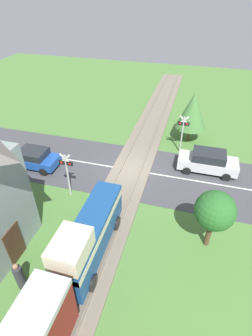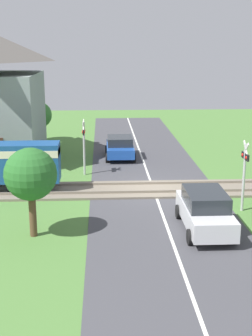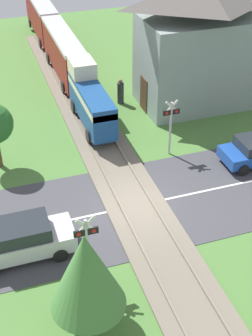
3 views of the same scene
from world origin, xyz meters
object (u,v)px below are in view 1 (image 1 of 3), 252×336
crossing_signal_east_approach (67,169)px  car_near_crossing (208,161)px  pedestrian_by_station (20,277)px  crossing_signal_west_approach (183,129)px  car_far_side (34,158)px

crossing_signal_east_approach → car_near_crossing: bearing=-149.2°
crossing_signal_east_approach → pedestrian_by_station: (-0.64, 6.41, -1.27)m
pedestrian_by_station → crossing_signal_west_approach: bearing=-112.6°
pedestrian_by_station → car_near_crossing: bearing=-124.4°
car_near_crossing → crossing_signal_east_approach: 9.93m
car_far_side → crossing_signal_east_approach: 4.65m
crossing_signal_west_approach → crossing_signal_east_approach: 9.58m
car_near_crossing → crossing_signal_east_approach: crossing_signal_east_approach is taller
car_far_side → crossing_signal_west_approach: (-10.22, -5.05, 1.27)m
car_far_side → crossing_signal_east_approach: (-3.91, 2.17, 1.27)m
car_near_crossing → crossing_signal_east_approach: (8.47, 5.05, 1.18)m
car_far_side → crossing_signal_west_approach: bearing=-153.7°
car_far_side → pedestrian_by_station: bearing=118.0°
crossing_signal_west_approach → crossing_signal_east_approach: (6.31, 7.21, 0.00)m
crossing_signal_west_approach → crossing_signal_east_approach: bearing=48.8°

